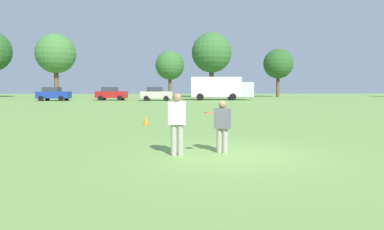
{
  "coord_description": "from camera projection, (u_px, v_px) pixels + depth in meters",
  "views": [
    {
      "loc": [
        -1.77,
        -9.81,
        1.92
      ],
      "look_at": [
        -1.01,
        2.24,
        0.94
      ],
      "focal_mm": 33.27,
      "sensor_mm": 36.0,
      "label": 1
    }
  ],
  "objects": [
    {
      "name": "box_truck",
      "position": [
        220.0,
        87.0,
        49.25
      ],
      "size": [
        8.65,
        3.39,
        3.18
      ],
      "color": "white",
      "rests_on": "ground"
    },
    {
      "name": "frisbee",
      "position": [
        209.0,
        113.0,
        9.77
      ],
      "size": [
        0.27,
        0.27,
        0.04
      ],
      "color": "#E54C33"
    },
    {
      "name": "tree_east_birch",
      "position": [
        212.0,
        53.0,
        59.77
      ],
      "size": [
        6.73,
        6.73,
        10.94
      ],
      "color": "brown",
      "rests_on": "ground"
    },
    {
      "name": "player_thrower",
      "position": [
        177.0,
        120.0,
        9.81
      ],
      "size": [
        0.49,
        0.29,
        1.73
      ],
      "color": "gray",
      "rests_on": "ground"
    },
    {
      "name": "parked_car_mid_left",
      "position": [
        111.0,
        94.0,
        48.64
      ],
      "size": [
        4.32,
        2.44,
        1.82
      ],
      "color": "maroon",
      "rests_on": "ground"
    },
    {
      "name": "parked_car_center",
      "position": [
        156.0,
        94.0,
        47.44
      ],
      "size": [
        4.32,
        2.44,
        1.82
      ],
      "color": "#B7AD99",
      "rests_on": "ground"
    },
    {
      "name": "traffic_cone",
      "position": [
        146.0,
        120.0,
        17.57
      ],
      "size": [
        0.32,
        0.32,
        0.48
      ],
      "color": "#D8590C",
      "rests_on": "ground"
    },
    {
      "name": "tree_west_maple",
      "position": [
        56.0,
        54.0,
        58.74
      ],
      "size": [
        6.51,
        6.51,
        10.58
      ],
      "color": "brown",
      "rests_on": "ground"
    },
    {
      "name": "tree_center_elm",
      "position": [
        170.0,
        66.0,
        59.38
      ],
      "size": [
        4.81,
        4.81,
        7.82
      ],
      "color": "brown",
      "rests_on": "ground"
    },
    {
      "name": "ground_plane",
      "position": [
        233.0,
        154.0,
        10.03
      ],
      "size": [
        161.94,
        161.94,
        0.0
      ],
      "primitive_type": "plane",
      "color": "#6B9347"
    },
    {
      "name": "parked_car_near_left",
      "position": [
        53.0,
        94.0,
        47.01
      ],
      "size": [
        4.32,
        2.44,
        1.82
      ],
      "color": "navy",
      "rests_on": "ground"
    },
    {
      "name": "tree_east_oak",
      "position": [
        278.0,
        64.0,
        63.14
      ],
      "size": [
        5.27,
        5.27,
        8.56
      ],
      "color": "brown",
      "rests_on": "ground"
    },
    {
      "name": "player_defender",
      "position": [
        222.0,
        124.0,
        10.18
      ],
      "size": [
        0.51,
        0.4,
        1.51
      ],
      "color": "gray",
      "rests_on": "ground"
    }
  ]
}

